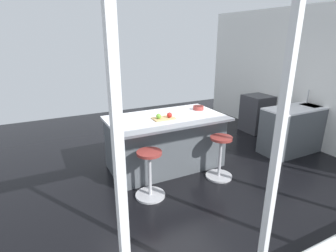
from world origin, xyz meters
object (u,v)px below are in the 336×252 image
at_px(stool_middle, 150,176).
at_px(stool_by_window, 220,158).
at_px(oven_range, 257,113).
at_px(cutting_board, 163,118).
at_px(kitchen_island, 166,142).
at_px(apple_green, 159,116).
at_px(apple_red, 169,115).
at_px(fruit_bowl, 198,108).

bearing_deg(stool_middle, stool_by_window, 180.00).
distance_m(stool_by_window, stool_middle, 1.25).
xyz_separation_m(oven_range, stool_by_window, (2.22, 1.46, -0.11)).
bearing_deg(cutting_board, kitchen_island, -129.48).
bearing_deg(kitchen_island, apple_green, 33.20).
height_order(oven_range, stool_by_window, oven_range).
distance_m(stool_by_window, cutting_board, 1.14).
bearing_deg(cutting_board, apple_red, 164.25).
height_order(stool_by_window, cutting_board, cutting_board).
distance_m(oven_range, kitchen_island, 2.93).
bearing_deg(oven_range, stool_middle, 22.79).
relative_size(apple_red, fruit_bowl, 0.44).
relative_size(kitchen_island, apple_red, 23.01).
xyz_separation_m(cutting_board, apple_green, (0.09, 0.01, 0.05)).
relative_size(kitchen_island, stool_middle, 2.77).
height_order(apple_green, fruit_bowl, apple_green).
bearing_deg(stool_by_window, apple_green, -38.08).
distance_m(oven_range, apple_green, 3.18).
height_order(oven_range, kitchen_island, kitchen_island).
relative_size(kitchen_island, stool_by_window, 2.77).
height_order(kitchen_island, cutting_board, cutting_board).
xyz_separation_m(stool_by_window, cutting_board, (0.72, -0.65, 0.61)).
xyz_separation_m(stool_by_window, apple_red, (0.62, -0.62, 0.66)).
bearing_deg(apple_red, stool_middle, 44.30).
height_order(oven_range, stool_middle, oven_range).
bearing_deg(kitchen_island, stool_by_window, 129.68).
bearing_deg(apple_red, fruit_bowl, -160.51).
xyz_separation_m(oven_range, apple_green, (3.03, 0.82, 0.56)).
height_order(stool_by_window, apple_red, apple_red).
height_order(apple_red, apple_green, same).
bearing_deg(cutting_board, stool_by_window, 137.95).
height_order(apple_red, fruit_bowl, apple_red).
bearing_deg(stool_by_window, stool_middle, 0.00).
bearing_deg(stool_middle, apple_green, -124.89).
height_order(stool_middle, fruit_bowl, fruit_bowl).
bearing_deg(apple_red, oven_range, -163.51).
height_order(cutting_board, fruit_bowl, fruit_bowl).
bearing_deg(cutting_board, apple_green, 6.85).
distance_m(cutting_board, fruit_bowl, 0.87).
distance_m(cutting_board, apple_green, 0.11).
bearing_deg(oven_range, apple_green, 15.22).
height_order(oven_range, cutting_board, cutting_board).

